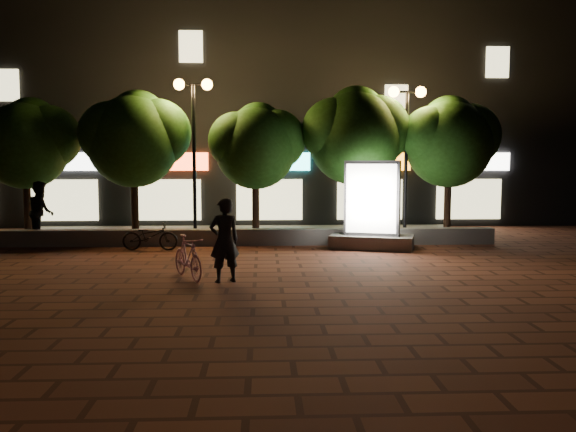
{
  "coord_description": "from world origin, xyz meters",
  "views": [
    {
      "loc": [
        0.73,
        -13.98,
        2.57
      ],
      "look_at": [
        1.41,
        1.5,
        1.13
      ],
      "focal_mm": 36.24,
      "sensor_mm": 36.0,
      "label": 1
    }
  ],
  "objects": [
    {
      "name": "tree_far_left",
      "position": [
        -6.95,
        5.46,
        3.29
      ],
      "size": [
        3.36,
        2.8,
        4.63
      ],
      "color": "black",
      "rests_on": "sidewalk"
    },
    {
      "name": "retaining_wall",
      "position": [
        0.0,
        4.0,
        0.25
      ],
      "size": [
        16.0,
        0.45,
        0.5
      ],
      "primitive_type": "cube",
      "color": "#65635E",
      "rests_on": "ground"
    },
    {
      "name": "street_lamp_right",
      "position": [
        5.5,
        5.2,
        3.89
      ],
      "size": [
        1.26,
        0.36,
        4.98
      ],
      "color": "black",
      "rests_on": "sidewalk"
    },
    {
      "name": "sidewalk",
      "position": [
        0.0,
        6.5,
        0.04
      ],
      "size": [
        16.0,
        5.0,
        0.08
      ],
      "primitive_type": "cube",
      "color": "#65635E",
      "rests_on": "ground"
    },
    {
      "name": "tree_far_right",
      "position": [
        7.05,
        5.46,
        3.37
      ],
      "size": [
        3.48,
        2.9,
        4.76
      ],
      "color": "black",
      "rests_on": "sidewalk"
    },
    {
      "name": "pedestrian",
      "position": [
        -6.25,
        4.53,
        1.03
      ],
      "size": [
        1.06,
        1.15,
        1.91
      ],
      "primitive_type": "imported",
      "rotation": [
        0.0,
        0.0,
        2.03
      ],
      "color": "black",
      "rests_on": "sidewalk"
    },
    {
      "name": "ground",
      "position": [
        0.0,
        0.0,
        0.0
      ],
      "size": [
        80.0,
        80.0,
        0.0
      ],
      "primitive_type": "plane",
      "color": "brown",
      "rests_on": "ground"
    },
    {
      "name": "tree_mid",
      "position": [
        0.55,
        5.46,
        3.22
      ],
      "size": [
        3.24,
        2.7,
        4.5
      ],
      "color": "black",
      "rests_on": "sidewalk"
    },
    {
      "name": "street_lamp_left",
      "position": [
        -1.5,
        5.2,
        4.03
      ],
      "size": [
        1.26,
        0.36,
        5.18
      ],
      "color": "black",
      "rests_on": "sidewalk"
    },
    {
      "name": "building_block",
      "position": [
        -0.01,
        12.99,
        5.0
      ],
      "size": [
        28.0,
        8.12,
        11.3
      ],
      "color": "black",
      "rests_on": "ground"
    },
    {
      "name": "scooter_pink",
      "position": [
        -0.92,
        -1.26,
        0.48
      ],
      "size": [
        1.15,
        1.64,
        0.97
      ],
      "primitive_type": "imported",
      "rotation": [
        0.0,
        0.0,
        0.48
      ],
      "color": "pink",
      "rests_on": "ground"
    },
    {
      "name": "scooter_parked",
      "position": [
        -2.56,
        3.0,
        0.43
      ],
      "size": [
        1.65,
        0.65,
        0.85
      ],
      "primitive_type": "imported",
      "rotation": [
        0.0,
        0.0,
        1.52
      ],
      "color": "black",
      "rests_on": "ground"
    },
    {
      "name": "tree_left",
      "position": [
        -3.45,
        5.46,
        3.44
      ],
      "size": [
        3.6,
        3.0,
        4.89
      ],
      "color": "black",
      "rests_on": "sidewalk"
    },
    {
      "name": "rider",
      "position": [
        -0.09,
        -1.64,
        0.91
      ],
      "size": [
        0.78,
        0.65,
        1.82
      ],
      "primitive_type": "imported",
      "rotation": [
        0.0,
        0.0,
        3.53
      ],
      "color": "black",
      "rests_on": "ground"
    },
    {
      "name": "ad_kiosk",
      "position": [
        4.0,
        3.12,
        1.06
      ],
      "size": [
        2.68,
        1.9,
        2.62
      ],
      "color": "#65635E",
      "rests_on": "ground"
    },
    {
      "name": "tree_right",
      "position": [
        3.86,
        5.46,
        3.57
      ],
      "size": [
        3.72,
        3.1,
        5.07
      ],
      "color": "black",
      "rests_on": "sidewalk"
    }
  ]
}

